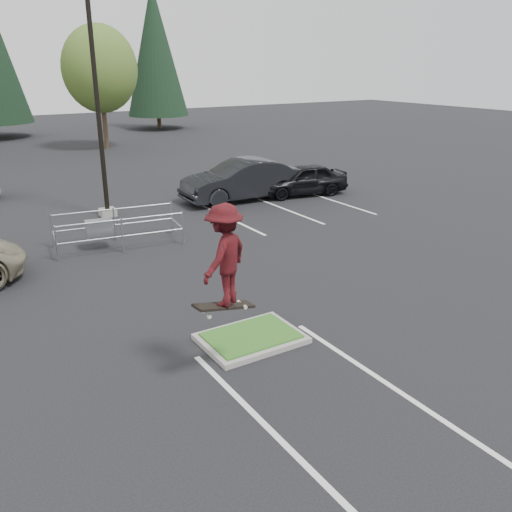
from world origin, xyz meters
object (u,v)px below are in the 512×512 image
light_pole (97,99)px  skateboarder (223,256)px  decid_c (100,72)px  car_r_black (303,179)px  cart_corral (104,227)px  conif_c (155,51)px  car_r_charc (242,180)px

light_pole → skateboarder: (-1.70, -13.00, -2.00)m
decid_c → car_r_black: size_ratio=1.98×
cart_corral → skateboarder: bearing=-84.7°
conif_c → skateboarder: conif_c is taller
decid_c → skateboarder: 31.78m
light_pole → skateboarder: size_ratio=4.74×
light_pole → car_r_black: light_pole is taller
skateboarder → car_r_black: (10.63, 11.87, -1.83)m
conif_c → car_r_charc: bearing=-105.0°
decid_c → conif_c: conif_c is taller
decid_c → skateboarder: bearing=-103.1°
conif_c → skateboarder: bearing=-110.6°
conif_c → car_r_black: (-4.57, -28.63, -6.12)m
car_r_charc → car_r_black: 3.00m
cart_corral → car_r_black: 10.61m
car_r_black → conif_c: bearing=-178.6°
decid_c → car_r_black: decid_c is taller
conif_c → cart_corral: (-14.81, -31.44, -6.11)m
light_pole → cart_corral: light_pole is taller
car_r_charc → light_pole: bearing=-92.8°
conif_c → car_r_black: bearing=-99.1°
skateboarder → car_r_charc: 14.77m
skateboarder → cart_corral: bearing=-123.8°
light_pole → conif_c: 30.72m
conif_c → skateboarder: size_ratio=5.86×
decid_c → cart_corral: (-6.80, -21.77, -4.52)m
skateboarder → car_r_black: bearing=-163.2°
light_pole → decid_c: size_ratio=1.21×
conif_c → skateboarder: 43.47m
decid_c → skateboarder: decid_c is taller
car_r_black → cart_corral: bearing=-64.3°
skateboarder → car_r_charc: (7.70, 12.50, -1.66)m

